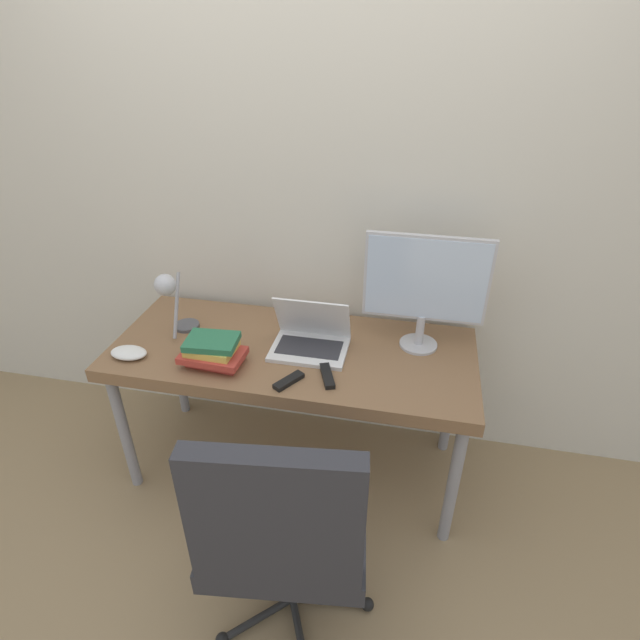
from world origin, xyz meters
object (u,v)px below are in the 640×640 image
Objects in this scene: desk_lamp at (171,295)px; laptop at (310,339)px; book_stack at (213,351)px; game_controller at (129,353)px; office_chair at (284,525)px; monitor at (425,285)px.

laptop is at bearing 4.19° from desk_lamp.
book_stack is 1.66× the size of game_controller.
laptop reaches higher than book_stack.
desk_lamp is 0.30m from game_controller.
office_chair reaches higher than book_stack.
book_stack is at bearing 4.34° from game_controller.
monitor is 1.29m from game_controller.
desk_lamp is at bearing 52.22° from game_controller.
laptop is 2.06× the size of game_controller.
laptop reaches higher than game_controller.
desk_lamp reaches higher than game_controller.
laptop is 0.78m from game_controller.
laptop is 1.24× the size of book_stack.
monitor is 1.08m from office_chair.
monitor is 1.94× the size of book_stack.
office_chair is (0.09, -0.80, -0.19)m from laptop.
book_stack is 0.38m from game_controller.
office_chair reaches higher than game_controller.
book_stack is at bearing -32.33° from desk_lamp.
office_chair is 0.78m from book_stack.
game_controller is at bearing -163.33° from laptop.
desk_lamp reaches higher than office_chair.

